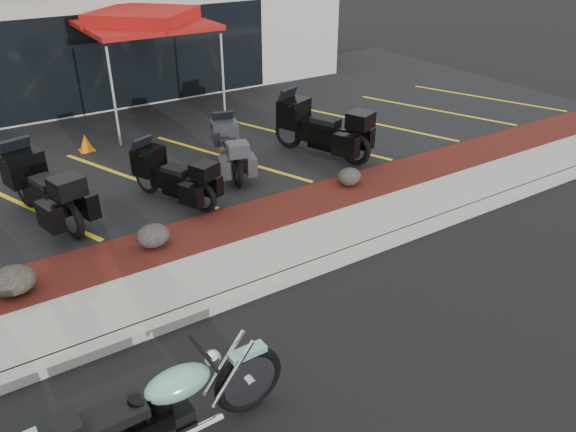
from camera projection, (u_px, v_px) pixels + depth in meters
ground at (275, 331)px, 7.73m from camera, size 90.00×90.00×0.00m
curb at (243, 294)px, 8.36m from camera, size 24.00×0.25×0.15m
sidewalk at (222, 272)px, 8.88m from camera, size 24.00×1.20×0.15m
mulch_bed at (191, 239)px, 9.77m from camera, size 24.00×1.20×0.16m
upper_lot at (100, 145)px, 13.77m from camera, size 26.00×9.60×0.15m
dealership_building at (31, 26)px, 17.49m from camera, size 18.00×8.16×4.00m
boulder_left at (13, 281)px, 8.14m from camera, size 0.63×0.53×0.45m
boulder_mid at (153, 236)px, 9.33m from camera, size 0.56×0.47×0.40m
boulder_right at (349, 177)px, 11.47m from camera, size 0.51×0.43×0.36m
hero_cruiser at (248, 372)px, 6.27m from camera, size 3.22×0.88×1.13m
touring_black_front at (22, 174)px, 10.39m from camera, size 1.46×2.52×1.38m
touring_black_mid at (145, 166)px, 10.97m from camera, size 1.52×2.16×1.17m
touring_grey at (224, 136)px, 12.44m from camera, size 1.29×2.12×1.16m
touring_black_rear at (289, 118)px, 13.09m from camera, size 1.80×2.66×1.45m
traffic_cone at (86, 143)px, 13.16m from camera, size 0.44×0.44×0.40m
popup_canopy at (144, 21)px, 14.08m from camera, size 3.35×3.35×2.83m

